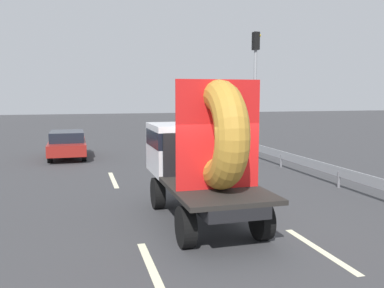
% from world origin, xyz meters
% --- Properties ---
extents(ground_plane, '(120.00, 120.00, 0.00)m').
position_xyz_m(ground_plane, '(0.00, 0.00, 0.00)').
color(ground_plane, '#38383A').
extents(flatbed_truck, '(2.02, 4.87, 3.45)m').
position_xyz_m(flatbed_truck, '(-0.27, 1.13, 1.68)').
color(flatbed_truck, black).
rests_on(flatbed_truck, ground_plane).
extents(distant_sedan, '(1.75, 4.09, 1.34)m').
position_xyz_m(distant_sedan, '(-3.71, 12.37, 0.72)').
color(distant_sedan, black).
rests_on(distant_sedan, ground_plane).
extents(traffic_light, '(0.42, 0.36, 6.31)m').
position_xyz_m(traffic_light, '(5.78, 11.18, 4.08)').
color(traffic_light, gray).
rests_on(traffic_light, ground_plane).
extents(guardrail, '(0.10, 16.30, 0.71)m').
position_xyz_m(guardrail, '(5.24, 5.10, 0.53)').
color(guardrail, gray).
rests_on(guardrail, ground_plane).
extents(lane_dash_left_near, '(0.16, 2.61, 0.01)m').
position_xyz_m(lane_dash_left_near, '(-1.99, -1.66, 0.00)').
color(lane_dash_left_near, beige).
rests_on(lane_dash_left_near, ground_plane).
extents(lane_dash_left_far, '(0.16, 2.88, 0.01)m').
position_xyz_m(lane_dash_left_far, '(-1.99, 6.43, 0.00)').
color(lane_dash_left_far, beige).
rests_on(lane_dash_left_far, ground_plane).
extents(lane_dash_right_near, '(0.16, 2.54, 0.01)m').
position_xyz_m(lane_dash_right_near, '(1.45, -1.67, 0.00)').
color(lane_dash_right_near, beige).
rests_on(lane_dash_right_near, ground_plane).
extents(lane_dash_right_far, '(0.16, 2.57, 0.01)m').
position_xyz_m(lane_dash_right_far, '(1.45, 6.50, 0.00)').
color(lane_dash_right_far, beige).
rests_on(lane_dash_right_far, ground_plane).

